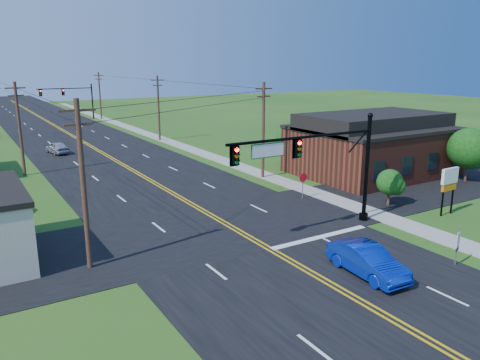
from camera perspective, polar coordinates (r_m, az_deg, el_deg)
ground at (r=22.92m, az=13.75°, el=-14.11°), size 260.00×260.00×0.00m
road_main at (r=66.49m, az=-18.26°, el=4.14°), size 16.00×220.00×0.04m
road_cross at (r=31.68m, az=-1.77°, el=-5.58°), size 70.00×10.00×0.04m
sidewalk at (r=60.50m, az=-6.29°, el=3.86°), size 2.00×160.00×0.08m
signal_mast_main at (r=29.67m, az=9.34°, el=2.37°), size 11.30×0.60×7.48m
signal_mast_far at (r=96.09m, az=-20.15°, el=9.57°), size 10.98×0.60×7.48m
brick_building at (r=47.91m, az=15.73°, el=3.55°), size 14.20×11.20×4.70m
utility_pole_left_a at (r=25.23m, az=-18.58°, el=-0.31°), size 1.80×0.28×9.00m
utility_pole_left_b at (r=49.59m, az=-25.28°, el=5.84°), size 1.80×0.28×9.00m
utility_pole_right_a at (r=43.92m, az=2.86°, el=6.27°), size 1.80×0.28×9.00m
utility_pole_right_b at (r=66.90m, az=-9.91°, el=8.76°), size 1.80×0.28×9.00m
utility_pole_right_c at (r=95.36m, az=-16.71°, el=9.91°), size 1.80×0.28×9.00m
tree_right_front at (r=47.51m, az=26.12°, el=3.46°), size 3.80×3.80×5.00m
tree_right_back at (r=51.04m, az=6.08°, el=4.89°), size 3.00×3.00×4.10m
shrub_corner at (r=37.36m, az=17.80°, el=-0.27°), size 2.00×2.00×2.86m
blue_car at (r=25.21m, az=15.24°, el=-9.53°), size 1.95×4.86×1.57m
distant_car at (r=60.74m, az=-21.39°, el=3.66°), size 2.38×4.40×1.42m
route_sign at (r=27.85m, az=25.02°, el=-6.99°), size 0.54×0.20×2.22m
stop_sign at (r=37.72m, az=7.70°, el=-0.02°), size 0.78×0.09×2.18m
pylon_sign at (r=36.45m, az=24.17°, el=-0.10°), size 1.69×0.29×3.45m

